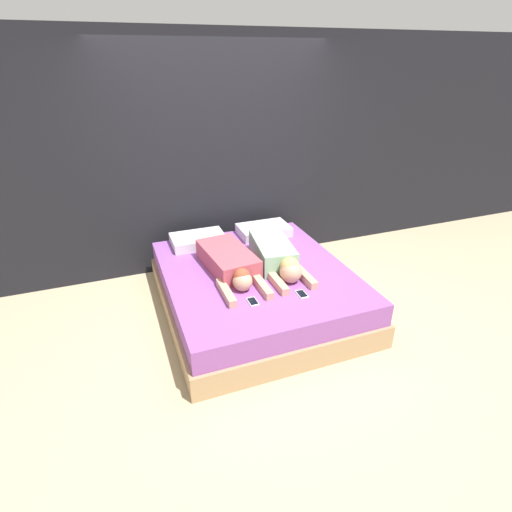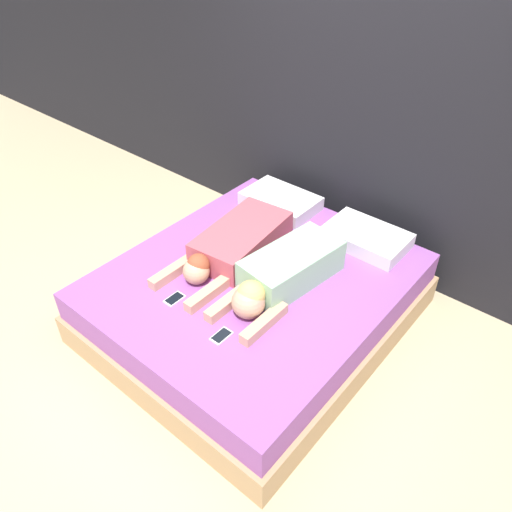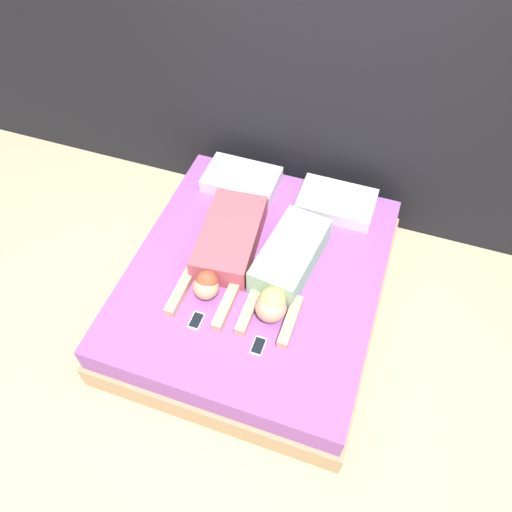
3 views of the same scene
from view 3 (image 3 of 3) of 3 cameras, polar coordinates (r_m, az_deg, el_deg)
name	(u,v)px [view 3 (image 3 of 3)]	position (r m, az deg, el deg)	size (l,w,h in m)	color
ground_plane	(256,303)	(3.91, 0.00, -5.37)	(12.00, 12.00, 0.00)	tan
wall_back	(310,72)	(3.81, 6.20, 20.14)	(12.00, 0.06, 2.60)	black
bed	(256,287)	(3.73, 0.00, -3.56)	(1.80, 2.06, 0.45)	tan
pillow_head_left	(242,179)	(4.08, -1.65, 8.76)	(0.58, 0.38, 0.11)	silver
pillow_head_right	(336,202)	(3.95, 9.17, 6.09)	(0.58, 0.38, 0.11)	silver
person_left	(226,246)	(3.56, -3.47, 1.11)	(0.47, 1.10, 0.20)	#B24C59
person_right	(286,268)	(3.42, 3.41, -1.41)	(0.42, 1.02, 0.24)	#8CBF99
cell_phone_left	(196,320)	(3.33, -6.84, -7.33)	(0.08, 0.13, 0.01)	silver
cell_phone_right	(258,346)	(3.22, 0.27, -10.23)	(0.08, 0.13, 0.01)	silver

